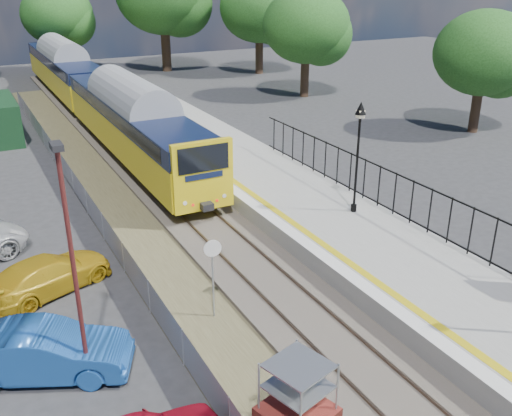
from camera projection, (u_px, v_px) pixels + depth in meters
ground at (329, 342)px, 16.94m from camera, size 120.00×120.00×0.00m
track_bed at (192, 223)px, 24.59m from camera, size 5.90×80.00×0.29m
platform at (305, 209)px, 25.09m from camera, size 5.00×70.00×0.90m
platform_edge at (264, 208)px, 24.03m from camera, size 0.90×70.00×0.01m
victorian_lamp_north at (359, 132)px, 22.43m from camera, size 0.44×0.44×4.60m
palisade_fence at (445, 217)px, 20.86m from camera, size 0.12×26.00×2.00m
wire_fence at (92, 209)px, 24.69m from camera, size 0.06×52.00×1.20m
tree_line at (70, 13)px, 49.20m from camera, size 56.80×43.80×11.88m
train at (91, 89)px, 40.32m from camera, size 2.82×40.83×3.51m
brick_plinth at (297, 408)px, 12.83m from camera, size 1.81×1.81×2.35m
speed_sign at (213, 266)px, 17.37m from camera, size 0.55×0.14×2.76m
carpark_lamp at (72, 257)px, 13.74m from camera, size 0.25×0.50×6.69m
car_blue at (45, 352)px, 15.31m from camera, size 4.78×3.32×1.49m
car_yellow at (49, 274)px, 19.39m from camera, size 4.77×3.36×1.28m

